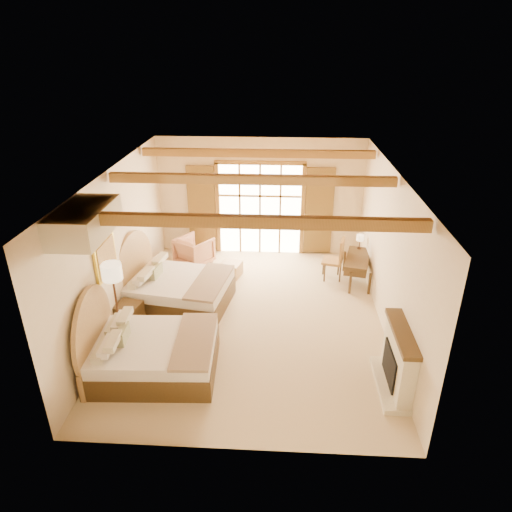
# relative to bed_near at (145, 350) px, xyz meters

# --- Properties ---
(floor) EXTENTS (7.00, 7.00, 0.00)m
(floor) POSITION_rel_bed_near_xyz_m (1.79, 1.82, -0.44)
(floor) COLOR #CBB58A
(floor) RESTS_ON ground
(wall_back) EXTENTS (5.50, 0.00, 5.50)m
(wall_back) POSITION_rel_bed_near_xyz_m (1.79, 5.32, 1.16)
(wall_back) COLOR beige
(wall_back) RESTS_ON ground
(wall_left) EXTENTS (0.00, 7.00, 7.00)m
(wall_left) POSITION_rel_bed_near_xyz_m (-0.96, 1.82, 1.16)
(wall_left) COLOR beige
(wall_left) RESTS_ON ground
(wall_right) EXTENTS (0.00, 7.00, 7.00)m
(wall_right) POSITION_rel_bed_near_xyz_m (4.54, 1.82, 1.16)
(wall_right) COLOR beige
(wall_right) RESTS_ON ground
(ceiling) EXTENTS (7.00, 7.00, 0.00)m
(ceiling) POSITION_rel_bed_near_xyz_m (1.79, 1.82, 2.76)
(ceiling) COLOR #AC753C
(ceiling) RESTS_ON ground
(ceiling_beams) EXTENTS (5.39, 4.60, 0.18)m
(ceiling_beams) POSITION_rel_bed_near_xyz_m (1.79, 1.82, 2.64)
(ceiling_beams) COLOR olive
(ceiling_beams) RESTS_ON ceiling
(french_doors) EXTENTS (3.95, 0.08, 2.60)m
(french_doors) POSITION_rel_bed_near_xyz_m (1.79, 5.26, 0.81)
(french_doors) COLOR white
(french_doors) RESTS_ON ground
(fireplace) EXTENTS (0.46, 1.40, 1.16)m
(fireplace) POSITION_rel_bed_near_xyz_m (4.38, -0.18, 0.07)
(fireplace) COLOR beige
(fireplace) RESTS_ON ground
(painting) EXTENTS (0.06, 0.95, 0.75)m
(painting) POSITION_rel_bed_near_xyz_m (-0.92, 1.07, 1.31)
(painting) COLOR yellow
(painting) RESTS_ON wall_left
(canopy_valance) EXTENTS (0.70, 1.40, 0.45)m
(canopy_valance) POSITION_rel_bed_near_xyz_m (-0.61, -0.18, 2.51)
(canopy_valance) COLOR beige
(canopy_valance) RESTS_ON ceiling
(bed_near) EXTENTS (2.26, 1.75, 1.44)m
(bed_near) POSITION_rel_bed_near_xyz_m (0.00, 0.00, 0.00)
(bed_near) COLOR #4D371B
(bed_near) RESTS_ON floor
(bed_far) EXTENTS (2.45, 1.99, 1.45)m
(bed_far) POSITION_rel_bed_near_xyz_m (-0.05, 2.30, 0.00)
(bed_far) COLOR #4D371B
(bed_far) RESTS_ON floor
(nightstand) EXTENTS (0.58, 0.58, 0.58)m
(nightstand) POSITION_rel_bed_near_xyz_m (-0.71, 1.29, -0.15)
(nightstand) COLOR #4D371B
(nightstand) RESTS_ON floor
(floor_lamp) EXTENTS (0.37, 0.37, 1.75)m
(floor_lamp) POSITION_rel_bed_near_xyz_m (-0.71, 0.77, 1.05)
(floor_lamp) COLOR #3D2618
(floor_lamp) RESTS_ON floor
(armchair) EXTENTS (1.14, 1.15, 0.76)m
(armchair) POSITION_rel_bed_near_xyz_m (0.09, 4.38, -0.06)
(armchair) COLOR #B87855
(armchair) RESTS_ON floor
(ottoman) EXTENTS (0.61, 0.61, 0.36)m
(ottoman) POSITION_rel_bed_near_xyz_m (1.13, 3.76, -0.26)
(ottoman) COLOR tan
(ottoman) RESTS_ON floor
(desk) EXTENTS (0.82, 1.35, 0.68)m
(desk) POSITION_rel_bed_near_xyz_m (4.25, 3.62, -0.07)
(desk) COLOR #4D371B
(desk) RESTS_ON floor
(desk_chair) EXTENTS (0.59, 0.58, 1.08)m
(desk_chair) POSITION_rel_bed_near_xyz_m (3.69, 3.78, -0.10)
(desk_chair) COLOR #B47E3C
(desk_chair) RESTS_ON floor
(desk_lamp) EXTENTS (0.18, 0.18, 0.37)m
(desk_lamp) POSITION_rel_bed_near_xyz_m (4.36, 4.13, 0.52)
(desk_lamp) COLOR #3D2618
(desk_lamp) RESTS_ON desk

